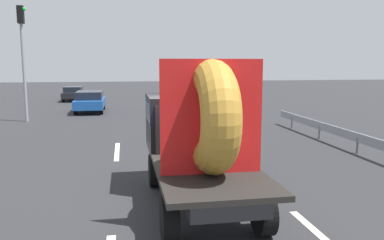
% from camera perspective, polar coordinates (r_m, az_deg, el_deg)
% --- Properties ---
extents(ground_plane, '(120.00, 120.00, 0.00)m').
position_cam_1_polar(ground_plane, '(9.44, -1.69, -10.72)').
color(ground_plane, '#28282B').
extents(flatbed_truck, '(2.02, 5.08, 3.16)m').
position_cam_1_polar(flatbed_truck, '(8.70, 0.57, -1.64)').
color(flatbed_truck, black).
rests_on(flatbed_truck, ground_plane).
extents(distant_sedan, '(1.76, 4.10, 1.34)m').
position_cam_1_polar(distant_sedan, '(25.71, -14.75, 2.74)').
color(distant_sedan, black).
rests_on(distant_sedan, ground_plane).
extents(traffic_light, '(0.42, 0.36, 6.03)m').
position_cam_1_polar(traffic_light, '(22.46, -23.61, 9.75)').
color(traffic_light, gray).
rests_on(traffic_light, ground_plane).
extents(guardrail, '(0.10, 10.64, 0.71)m').
position_cam_1_polar(guardrail, '(15.63, 20.56, -1.64)').
color(guardrail, gray).
rests_on(guardrail, ground_plane).
extents(lane_dash_left_far, '(0.16, 2.87, 0.01)m').
position_cam_1_polar(lane_dash_left_far, '(14.01, -10.95, -4.52)').
color(lane_dash_left_far, beige).
rests_on(lane_dash_left_far, ground_plane).
extents(lane_dash_right_far, '(0.16, 2.36, 0.01)m').
position_cam_1_polar(lane_dash_right_far, '(15.08, 3.36, -3.48)').
color(lane_dash_right_far, beige).
rests_on(lane_dash_right_far, ground_plane).
extents(oncoming_car, '(1.56, 3.64, 1.19)m').
position_cam_1_polar(oncoming_car, '(33.98, -16.99, 3.80)').
color(oncoming_car, black).
rests_on(oncoming_car, ground_plane).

